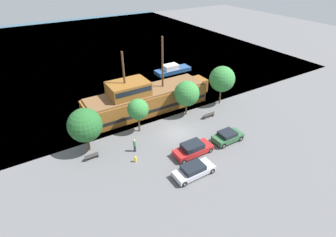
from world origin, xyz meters
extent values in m
plane|color=#5B5B5E|center=(0.00, 0.00, 0.00)|extent=(160.00, 160.00, 0.00)
plane|color=#33566B|center=(0.00, 44.00, 0.00)|extent=(80.00, 80.00, 0.00)
cube|color=brown|center=(-0.54, 7.55, 1.46)|extent=(18.41, 4.78, 2.91)
cube|color=black|center=(-0.54, 7.55, 1.02)|extent=(18.04, 4.86, 0.45)
cube|color=brown|center=(9.27, 7.55, 1.89)|extent=(1.40, 2.63, 2.04)
cube|color=brown|center=(-0.54, 7.55, 3.04)|extent=(17.67, 4.40, 0.25)
cube|color=brown|center=(-3.30, 7.55, 4.11)|extent=(5.52, 3.82, 1.90)
cube|color=black|center=(-3.30, 7.55, 4.40)|extent=(5.25, 3.88, 0.69)
cylinder|color=#4C331E|center=(2.22, 7.55, 6.84)|extent=(0.28, 0.28, 7.36)
cylinder|color=#4C331E|center=(-3.76, 7.55, 6.29)|extent=(0.28, 0.28, 6.26)
cube|color=navy|center=(10.88, 18.27, 0.37)|extent=(7.33, 2.45, 0.74)
cube|color=silver|center=(10.33, 18.27, 1.20)|extent=(2.93, 1.91, 0.91)
cube|color=black|center=(11.21, 18.27, 1.20)|extent=(0.12, 1.71, 0.73)
cube|color=#2D5B38|center=(4.25, -4.78, 0.59)|extent=(3.82, 1.88, 0.65)
cube|color=black|center=(4.13, -4.78, 1.15)|extent=(1.98, 1.69, 0.47)
cylinder|color=black|center=(5.66, -5.63, 0.36)|extent=(0.71, 0.22, 0.71)
cylinder|color=gray|center=(5.66, -5.63, 0.36)|extent=(0.27, 0.25, 0.27)
cylinder|color=black|center=(5.66, -3.93, 0.36)|extent=(0.71, 0.22, 0.71)
cylinder|color=gray|center=(5.66, -3.93, 0.36)|extent=(0.27, 0.25, 0.27)
cylinder|color=black|center=(2.84, -5.63, 0.36)|extent=(0.71, 0.22, 0.71)
cylinder|color=gray|center=(2.84, -5.63, 0.36)|extent=(0.27, 0.25, 0.27)
cylinder|color=black|center=(2.84, -3.93, 0.36)|extent=(0.71, 0.22, 0.71)
cylinder|color=gray|center=(2.84, -3.93, 0.36)|extent=(0.27, 0.25, 0.27)
cube|color=#B7BCC6|center=(-2.88, -7.42, 0.52)|extent=(4.46, 1.81, 0.57)
cube|color=black|center=(-3.01, -7.42, 1.06)|extent=(2.32, 1.63, 0.51)
cylinder|color=black|center=(-1.09, -8.24, 0.32)|extent=(0.64, 0.22, 0.64)
cylinder|color=gray|center=(-1.09, -8.24, 0.32)|extent=(0.24, 0.25, 0.24)
cylinder|color=black|center=(-1.09, -6.60, 0.32)|extent=(0.64, 0.22, 0.64)
cylinder|color=gray|center=(-1.09, -6.60, 0.32)|extent=(0.24, 0.25, 0.24)
cylinder|color=black|center=(-4.67, -8.24, 0.32)|extent=(0.64, 0.22, 0.64)
cylinder|color=gray|center=(-4.67, -8.24, 0.32)|extent=(0.24, 0.25, 0.24)
cylinder|color=black|center=(-4.67, -6.60, 0.32)|extent=(0.64, 0.22, 0.64)
cylinder|color=gray|center=(-4.67, -6.60, 0.32)|extent=(0.24, 0.25, 0.24)
cube|color=#B21E1E|center=(-0.91, -4.57, 0.56)|extent=(4.65, 1.87, 0.66)
cube|color=black|center=(-1.04, -4.57, 1.21)|extent=(2.42, 1.68, 0.65)
cylinder|color=black|center=(0.99, -5.42, 0.31)|extent=(0.61, 0.22, 0.61)
cylinder|color=gray|center=(0.99, -5.42, 0.31)|extent=(0.23, 0.25, 0.23)
cylinder|color=black|center=(0.99, -3.73, 0.31)|extent=(0.61, 0.22, 0.61)
cylinder|color=gray|center=(0.99, -3.73, 0.31)|extent=(0.23, 0.25, 0.23)
cylinder|color=black|center=(-2.80, -5.42, 0.31)|extent=(0.61, 0.22, 0.61)
cylinder|color=gray|center=(-2.80, -5.42, 0.31)|extent=(0.23, 0.25, 0.23)
cylinder|color=black|center=(-2.80, -3.73, 0.31)|extent=(0.61, 0.22, 0.61)
cylinder|color=gray|center=(-2.80, -3.73, 0.31)|extent=(0.23, 0.25, 0.23)
cylinder|color=yellow|center=(-7.20, -2.32, 0.28)|extent=(0.22, 0.22, 0.56)
sphere|color=yellow|center=(-7.20, -2.32, 0.64)|extent=(0.25, 0.25, 0.25)
cylinder|color=yellow|center=(-7.36, -2.32, 0.31)|extent=(0.10, 0.09, 0.09)
cylinder|color=yellow|center=(-7.04, -2.32, 0.31)|extent=(0.10, 0.09, 0.09)
cube|color=#4C4742|center=(5.83, 0.89, 0.42)|extent=(1.79, 0.45, 0.05)
cube|color=#4C4742|center=(5.83, 0.70, 0.65)|extent=(1.79, 0.06, 0.40)
cube|color=#2D2D2D|center=(4.99, 0.89, 0.20)|extent=(0.12, 0.36, 0.40)
cube|color=#2D2D2D|center=(6.66, 0.89, 0.20)|extent=(0.12, 0.36, 0.40)
cube|color=#4C4742|center=(-11.24, 0.76, 0.42)|extent=(1.54, 0.45, 0.05)
cube|color=#4C4742|center=(-11.24, 0.56, 0.65)|extent=(1.54, 0.06, 0.40)
cube|color=#2D2D2D|center=(-11.95, 0.76, 0.20)|extent=(0.12, 0.36, 0.40)
cube|color=#2D2D2D|center=(-10.53, 0.76, 0.20)|extent=(0.12, 0.36, 0.40)
cylinder|color=#232838|center=(-6.45, -0.59, 0.42)|extent=(0.27, 0.27, 0.83)
cylinder|color=#337F4C|center=(-6.45, -0.59, 1.15)|extent=(0.32, 0.32, 0.64)
sphere|color=beige|center=(-6.45, -0.59, 1.58)|extent=(0.23, 0.23, 0.23)
cylinder|color=brown|center=(-10.93, 2.50, 0.92)|extent=(0.24, 0.24, 1.84)
sphere|color=#235B28|center=(-10.93, 2.50, 3.50)|extent=(3.91, 3.91, 3.91)
cylinder|color=brown|center=(-4.10, 2.96, 1.07)|extent=(0.24, 0.24, 2.14)
sphere|color=#337A38|center=(-4.10, 2.96, 3.29)|extent=(2.71, 2.71, 2.71)
cylinder|color=brown|center=(3.65, 3.36, 0.90)|extent=(0.24, 0.24, 1.81)
sphere|color=#337A38|center=(3.65, 3.36, 3.33)|extent=(3.59, 3.59, 3.59)
cylinder|color=brown|center=(10.10, 3.40, 1.22)|extent=(0.24, 0.24, 2.44)
sphere|color=#337A38|center=(10.10, 3.40, 4.07)|extent=(3.85, 3.85, 3.85)
camera|label=1|loc=(-15.90, -23.40, 19.55)|focal=28.00mm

